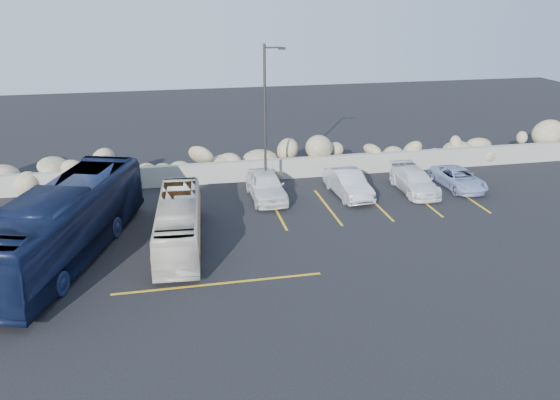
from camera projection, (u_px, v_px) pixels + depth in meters
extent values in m
plane|color=black|center=(246.00, 284.00, 20.82)|extent=(90.00, 90.00, 0.00)
cube|color=gray|center=(216.00, 173.00, 31.57)|extent=(60.00, 0.40, 1.20)
cube|color=gold|center=(175.00, 219.00, 26.75)|extent=(0.12, 5.00, 0.01)
cube|color=gold|center=(276.00, 211.00, 27.71)|extent=(0.12, 5.00, 0.01)
cube|color=gold|center=(328.00, 207.00, 28.22)|extent=(0.12, 5.00, 0.01)
cube|color=gold|center=(375.00, 203.00, 28.71)|extent=(0.12, 5.00, 0.01)
cube|color=gold|center=(421.00, 199.00, 29.20)|extent=(0.12, 5.00, 0.01)
cube|color=gold|center=(465.00, 196.00, 29.69)|extent=(0.12, 5.00, 0.01)
cube|color=gold|center=(219.00, 284.00, 20.81)|extent=(8.00, 0.12, 0.01)
cylinder|color=#32302C|center=(265.00, 123.00, 28.54)|extent=(0.14, 0.14, 8.00)
cylinder|color=#32302C|center=(273.00, 48.00, 27.26)|extent=(0.90, 0.08, 0.08)
cube|color=#32302C|center=(282.00, 48.00, 27.37)|extent=(0.35, 0.18, 0.12)
imported|color=beige|center=(179.00, 223.00, 23.64)|extent=(2.28, 7.63, 2.10)
imported|color=#101A38|center=(65.00, 223.00, 22.33)|extent=(5.92, 11.40, 3.10)
imported|color=white|center=(266.00, 185.00, 29.10)|extent=(1.84, 4.40, 1.49)
imported|color=silver|center=(348.00, 184.00, 29.54)|extent=(1.72, 4.28, 1.38)
imported|color=white|center=(414.00, 181.00, 30.17)|extent=(1.83, 4.29, 1.23)
imported|color=#93A5D1|center=(458.00, 178.00, 30.79)|extent=(2.04, 4.06, 1.10)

